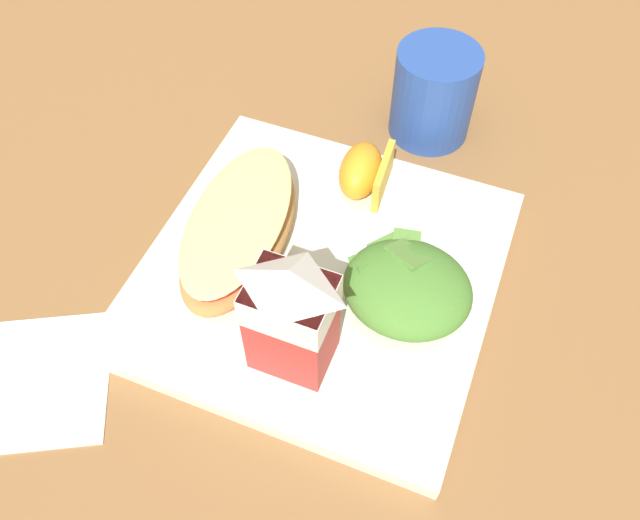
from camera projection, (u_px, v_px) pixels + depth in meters
The scene contains 8 objects.
ground at pixel (320, 278), 0.55m from camera, with size 3.00×3.00×0.00m, color olive.
white_plate at pixel (320, 273), 0.54m from camera, with size 0.28×0.28×0.02m, color white.
cheesy_pizza_bread at pixel (237, 231), 0.53m from camera, with size 0.10×0.18×0.04m.
green_salad_pile at pixel (407, 287), 0.50m from camera, with size 0.10×0.10×0.04m.
milk_carton at pixel (291, 313), 0.44m from camera, with size 0.06×0.04×0.11m.
orange_wedge_front at pixel (367, 172), 0.57m from camera, with size 0.04×0.06×0.04m.
paper_napkin at pixel (35, 381), 0.49m from camera, with size 0.11×0.11×0.00m, color white.
drinking_blue_cup at pixel (434, 94), 0.62m from camera, with size 0.08×0.08×0.09m, color #284CA3.
Camera 1 is at (-0.11, 0.29, 0.46)m, focal length 36.81 mm.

